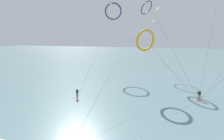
{
  "coord_description": "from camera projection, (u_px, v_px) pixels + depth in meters",
  "views": [
    {
      "loc": [
        7.67,
        0.37,
        10.21
      ],
      "look_at": [
        0.0,
        22.66,
        6.14
      ],
      "focal_mm": 29.56,
      "sensor_mm": 36.0,
      "label": 1
    }
  ],
  "objects": [
    {
      "name": "kite_amber",
      "position": [
        145.0,
        40.0,
        34.08
      ],
      "size": [
        11.33,
        4.22,
        11.91
      ],
      "rotation": [
        0.0,
        0.0,
        3.95
      ],
      "color": "orange",
      "rests_on": "ground"
    },
    {
      "name": "kite_navy",
      "position": [
        113.0,
        11.0,
        52.8
      ],
      "size": [
        5.09,
        27.02,
        20.24
      ],
      "rotation": [
        0.0,
        0.0,
        3.52
      ],
      "color": "navy",
      "rests_on": "ground"
    },
    {
      "name": "surfer_coral",
      "position": [
        199.0,
        96.0,
        30.39
      ],
      "size": [
        1.4,
        0.58,
        1.7
      ],
      "rotation": [
        0.0,
        0.0,
        3.19
      ],
      "color": "#EA7260",
      "rests_on": "ground"
    },
    {
      "name": "sea_water",
      "position": [
        161.0,
        56.0,
        104.16
      ],
      "size": [
        400.0,
        200.0,
        0.08
      ],
      "primitive_type": "cube",
      "color": "slate",
      "rests_on": "ground"
    },
    {
      "name": "kite_charcoal",
      "position": [
        146.0,
        8.0,
        56.63
      ],
      "size": [
        4.36,
        49.32,
        21.5
      ],
      "rotation": [
        0.0,
        0.0,
        4.24
      ],
      "color": "black",
      "rests_on": "ground"
    },
    {
      "name": "kite_ivory",
      "position": [
        156.0,
        16.0,
        44.45
      ],
      "size": [
        10.25,
        16.84,
        17.57
      ],
      "rotation": [
        0.0,
        0.0,
        4.66
      ],
      "color": "silver",
      "rests_on": "ground"
    },
    {
      "name": "surfer_violet",
      "position": [
        77.0,
        94.0,
        31.44
      ],
      "size": [
        1.4,
        0.64,
        1.7
      ],
      "rotation": [
        0.0,
        0.0,
        4.48
      ],
      "color": "purple",
      "rests_on": "ground"
    }
  ]
}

